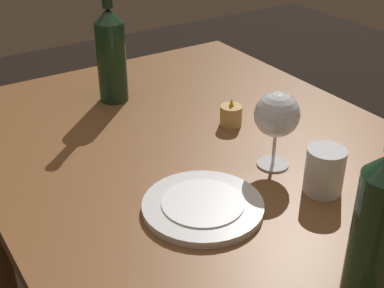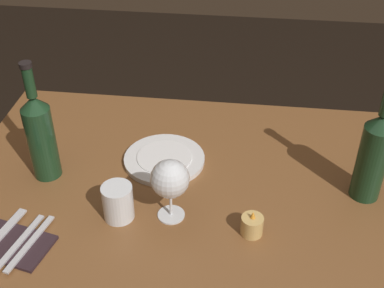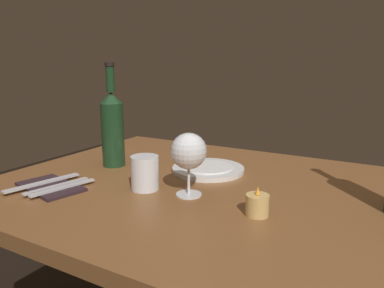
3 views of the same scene
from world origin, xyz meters
name	(u,v)px [view 2 (image 2 of 3)]	position (x,y,z in m)	size (l,w,h in m)	color
dining_table	(203,219)	(0.00, 0.00, 0.65)	(1.30, 0.90, 0.74)	brown
wine_glass_left	(170,180)	(0.07, 0.09, 0.85)	(0.09, 0.09, 0.16)	white
wine_bottle	(374,155)	(-0.40, -0.05, 0.87)	(0.07, 0.07, 0.32)	#19381E
wine_bottle_second	(40,135)	(0.42, -0.03, 0.87)	(0.07, 0.07, 0.33)	#19381E
water_tumbler	(118,204)	(0.19, 0.10, 0.78)	(0.07, 0.07, 0.09)	white
votive_candle	(252,226)	(-0.12, 0.12, 0.76)	(0.05, 0.05, 0.07)	#DBB266
dinner_plate	(164,159)	(0.12, -0.12, 0.75)	(0.22, 0.22, 0.02)	white
folded_napkin	(9,243)	(0.42, 0.22, 0.74)	(0.21, 0.15, 0.01)	#2D1E23
fork_inner	(19,242)	(0.39, 0.22, 0.75)	(0.05, 0.18, 0.00)	silver
fork_outer	(30,243)	(0.37, 0.22, 0.75)	(0.05, 0.18, 0.00)	silver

